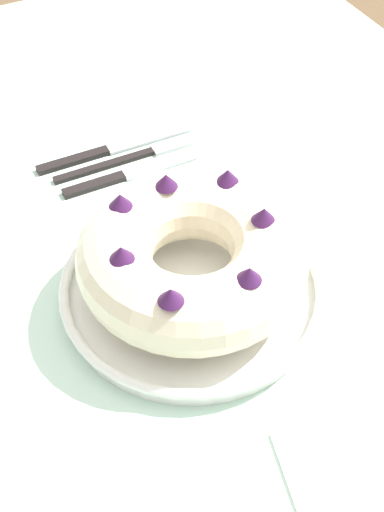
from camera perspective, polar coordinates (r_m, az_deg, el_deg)
dining_table at (r=0.92m, az=0.55°, el=-5.03°), size 1.57×1.14×0.73m
serving_dish at (r=0.84m, az=0.00°, el=-2.70°), size 0.31×0.31×0.03m
bundt_cake at (r=0.79m, az=-0.00°, el=0.04°), size 0.26×0.26×0.10m
fork at (r=1.04m, az=-4.64°, el=7.92°), size 0.02×0.21×0.01m
serving_knife at (r=1.05m, az=-6.96°, el=8.33°), size 0.02×0.24×0.01m
cake_knife at (r=1.00m, az=-5.64°, el=6.34°), size 0.02×0.20×0.01m
napkin at (r=0.73m, az=11.55°, el=-17.32°), size 0.15×0.12×0.00m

